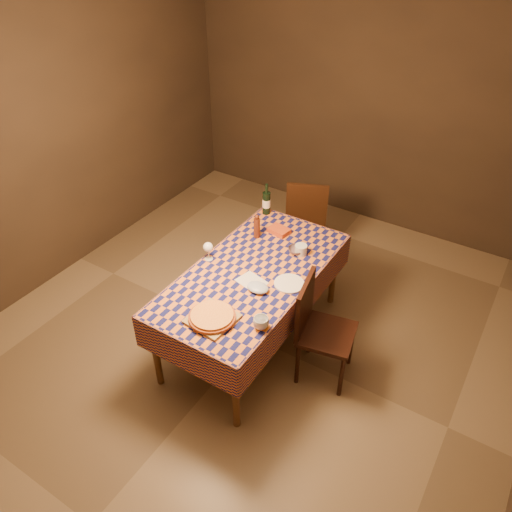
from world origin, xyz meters
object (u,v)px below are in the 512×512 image
(pizza, at_px, (212,316))
(bowl, at_px, (297,250))
(chair_far, at_px, (307,214))
(dining_table, at_px, (253,279))
(wine_bottle, at_px, (266,202))
(chair_right, at_px, (318,325))
(cutting_board, at_px, (212,319))
(white_plate, at_px, (289,284))

(pizza, bearing_deg, bowl, 83.19)
(chair_far, bearing_deg, pizza, -82.53)
(dining_table, relative_size, wine_bottle, 5.88)
(dining_table, bearing_deg, wine_bottle, 114.28)
(wine_bottle, bearing_deg, chair_right, -40.94)
(cutting_board, distance_m, chair_far, 2.06)
(chair_right, bearing_deg, wine_bottle, 139.06)
(wine_bottle, bearing_deg, pizza, -73.70)
(wine_bottle, height_order, chair_far, wine_bottle)
(chair_far, bearing_deg, white_plate, -68.45)
(wine_bottle, bearing_deg, bowl, -36.41)
(dining_table, xyz_separation_m, pizza, (0.05, -0.63, 0.11))
(pizza, xyz_separation_m, chair_far, (-0.27, 2.03, -0.28))
(bowl, distance_m, chair_right, 0.70)
(dining_table, distance_m, wine_bottle, 0.94)
(chair_far, height_order, chair_right, same)
(dining_table, xyz_separation_m, chair_right, (0.63, -0.03, -0.17))
(dining_table, distance_m, chair_right, 0.65)
(chair_far, distance_m, chair_right, 1.66)
(wine_bottle, bearing_deg, white_plate, -49.16)
(cutting_board, xyz_separation_m, chair_far, (-0.27, 2.03, -0.26))
(cutting_board, xyz_separation_m, pizza, (0.00, 0.00, 0.03))
(pizza, height_order, bowl, pizza)
(white_plate, bearing_deg, pizza, -113.20)
(chair_far, bearing_deg, dining_table, -81.27)
(dining_table, xyz_separation_m, white_plate, (0.33, 0.02, 0.08))
(pizza, bearing_deg, wine_bottle, 106.30)
(cutting_board, distance_m, white_plate, 0.71)
(pizza, height_order, chair_far, chair_far)
(wine_bottle, distance_m, chair_far, 0.69)
(bowl, relative_size, white_plate, 0.62)
(cutting_board, bearing_deg, chair_far, 97.47)
(wine_bottle, xyz_separation_m, chair_right, (1.01, -0.87, -0.36))
(cutting_board, distance_m, pizza, 0.03)
(wine_bottle, bearing_deg, cutting_board, -73.70)
(wine_bottle, distance_m, chair_right, 1.38)
(cutting_board, bearing_deg, chair_right, 45.87)
(bowl, bearing_deg, chair_right, -45.77)
(dining_table, relative_size, pizza, 4.37)
(cutting_board, bearing_deg, dining_table, 94.63)
(wine_bottle, xyz_separation_m, white_plate, (0.71, -0.82, -0.11))
(dining_table, distance_m, pizza, 0.64)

